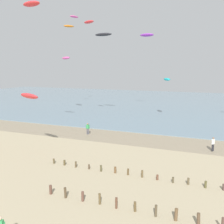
{
  "coord_description": "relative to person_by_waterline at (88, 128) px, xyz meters",
  "views": [
    {
      "loc": [
        11.04,
        -6.99,
        9.82
      ],
      "look_at": [
        2.94,
        13.48,
        6.02
      ],
      "focal_mm": 41.59,
      "sensor_mm": 36.0,
      "label": 1
    }
  ],
  "objects": [
    {
      "name": "wet_sand_strip",
      "position": [
        6.07,
        0.19,
        -0.91
      ],
      "size": [
        120.0,
        6.61,
        0.01
      ],
      "primitive_type": "cube",
      "color": "gray",
      "rests_on": "ground"
    },
    {
      "name": "sea",
      "position": [
        6.07,
        38.5,
        -0.87
      ],
      "size": [
        160.0,
        70.0,
        0.1
      ],
      "primitive_type": "cube",
      "color": "slate",
      "rests_on": "ground"
    },
    {
      "name": "groyne_mid",
      "position": [
        15.22,
        -17.6,
        -0.5
      ],
      "size": [
        19.4,
        0.35,
        1.01
      ],
      "color": "brown",
      "rests_on": "ground"
    },
    {
      "name": "groyne_far",
      "position": [
        12.27,
        -11.91,
        -0.63
      ],
      "size": [
        20.46,
        0.37,
        0.67
      ],
      "color": "#4D412A",
      "rests_on": "ground"
    },
    {
      "name": "person_by_waterline",
      "position": [
        0.0,
        0.0,
        0.0
      ],
      "size": [
        0.57,
        0.25,
        1.71
      ],
      "color": "#4C4C56",
      "rests_on": "ground"
    },
    {
      "name": "person_right_flank",
      "position": [
        17.35,
        -1.59,
        0.0
      ],
      "size": [
        0.37,
        0.51,
        1.71
      ],
      "color": "#232328",
      "rests_on": "ground"
    },
    {
      "name": "kite_aloft_1",
      "position": [
        -2.18,
        -9.97,
        5.74
      ],
      "size": [
        3.46,
        2.23,
        0.92
      ],
      "primitive_type": "ellipsoid",
      "rotation": [
        0.45,
        0.0,
        2.78
      ],
      "color": "red"
    },
    {
      "name": "kite_aloft_2",
      "position": [
        3.13,
        21.8,
        15.62
      ],
      "size": [
        3.13,
        1.4,
        0.85
      ],
      "primitive_type": "ellipsoid",
      "rotation": [
        0.44,
        0.0,
        3.03
      ],
      "color": "purple"
    },
    {
      "name": "kite_aloft_4",
      "position": [
        -11.6,
        13.41,
        10.8
      ],
      "size": [
        3.4,
        3.02,
        0.66
      ],
      "primitive_type": "ellipsoid",
      "rotation": [
        0.11,
        0.0,
        5.61
      ],
      "color": "#E54C99"
    },
    {
      "name": "kite_aloft_5",
      "position": [
        -3.39,
        7.68,
        16.48
      ],
      "size": [
        2.71,
        2.07,
        0.53
      ],
      "primitive_type": "ellipsoid",
      "rotation": [
        0.14,
        0.0,
        2.62
      ],
      "color": "red"
    },
    {
      "name": "kite_aloft_7",
      "position": [
        -5.74,
        -4.24,
        17.04
      ],
      "size": [
        3.15,
        1.61,
        0.83
      ],
      "primitive_type": "ellipsoid",
      "rotation": [
        0.42,
        0.0,
        2.95
      ],
      "color": "red"
    },
    {
      "name": "kite_aloft_8",
      "position": [
        -14.29,
        21.94,
        20.51
      ],
      "size": [
        1.67,
        2.62,
        0.55
      ],
      "primitive_type": "ellipsoid",
      "rotation": [
        -0.21,
        0.0,
        1.21
      ],
      "color": "#E54C99"
    },
    {
      "name": "kite_aloft_9",
      "position": [
        8.7,
        15.78,
        6.7
      ],
      "size": [
        2.18,
        3.29,
        0.53
      ],
      "primitive_type": "ellipsoid",
      "rotation": [
        -0.03,
        0.0,
        5.12
      ],
      "color": "#19B2B7"
    },
    {
      "name": "kite_aloft_10",
      "position": [
        -13.35,
        17.83,
        17.77
      ],
      "size": [
        2.1,
        2.36,
        0.61
      ],
      "primitive_type": "ellipsoid",
      "rotation": [
        0.35,
        0.0,
        4.05
      ],
      "color": "orange"
    },
    {
      "name": "kite_aloft_11",
      "position": [
        -2.24,
        11.16,
        14.77
      ],
      "size": [
        3.53,
        1.5,
        0.57
      ],
      "primitive_type": "ellipsoid",
      "rotation": [
        -0.02,
        0.0,
        6.17
      ],
      "color": "black"
    }
  ]
}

